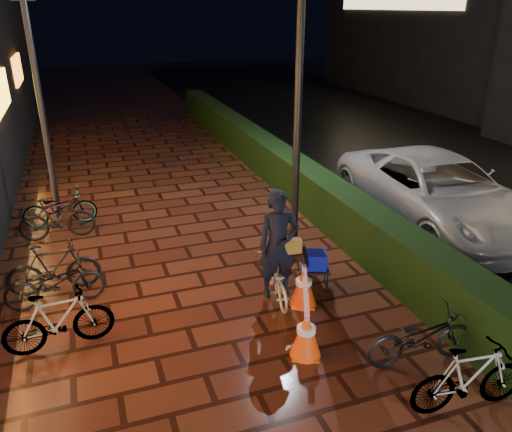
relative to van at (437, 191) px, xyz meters
name	(u,v)px	position (x,y,z in m)	size (l,w,h in m)	color
ground	(258,393)	(-5.53, -3.74, -0.77)	(80.00, 80.00, 0.00)	#381911
asphalt_road	(510,188)	(3.47, 1.26, -0.77)	(11.00, 60.00, 0.01)	black
hedge	(273,161)	(-2.23, 4.26, -0.27)	(0.70, 20.00, 1.00)	black
van	(437,191)	(0.00, 0.00, 0.00)	(2.55, 5.52, 1.53)	#B9B9BE
lamp_post_hedge	(299,88)	(-3.29, 0.31, 2.35)	(0.54, 0.16, 5.67)	black
lamp_post_sf	(40,99)	(-7.98, 3.20, 1.96)	(0.48, 0.15, 4.97)	black
cyclist	(277,261)	(-4.49, -1.76, -0.05)	(0.73, 1.41, 1.95)	silver
traffic_barrier	(305,308)	(-4.39, -2.64, -0.43)	(1.00, 1.69, 0.70)	#FF4A0D
cart_assembly	(314,262)	(-3.76, -1.63, -0.27)	(0.68, 0.58, 0.98)	black
parked_bikes_storefront	(57,252)	(-7.94, 0.40, -0.34)	(1.64, 5.19, 0.91)	black
parked_bikes_hedge	(442,354)	(-3.23, -4.31, -0.34)	(1.61, 1.57, 0.91)	black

